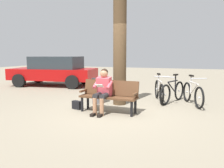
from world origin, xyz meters
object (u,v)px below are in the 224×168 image
litter_bin (97,91)px  bicycle_blue (173,92)px  handbag (77,105)px  parked_car (55,70)px  bench (109,94)px  person_reading (103,89)px  bicycle_black (193,94)px  tree_trunk (120,42)px  bicycle_purple (159,91)px

litter_bin → bicycle_blue: (-2.28, -0.98, -0.05)m
handbag → parked_car: parked_car is taller
bicycle_blue → bench: bearing=-19.5°
person_reading → bench: bearing=-126.9°
bicycle_black → bicycle_blue: 0.64m
bicycle_black → parked_car: parked_car is taller
bench → parked_car: size_ratio=0.37×
person_reading → parked_car: bearing=-41.7°
person_reading → bicycle_black: size_ratio=0.76×
parked_car → tree_trunk: bearing=138.2°
litter_bin → bicycle_black: (-2.90, -0.82, -0.05)m
tree_trunk → parked_car: 5.45m
bench → parked_car: parked_car is taller
bench → litter_bin: bearing=-47.3°
parked_car → bicycle_purple: bearing=151.7°
handbag → litter_bin: litter_bin is taller
person_reading → handbag: (0.86, -0.11, -0.54)m
bench → litter_bin: 1.14m
tree_trunk → bicycle_purple: 2.16m
handbag → bicycle_black: 3.60m
bench → handbag: bearing=4.7°
tree_trunk → bicycle_black: (-2.19, -0.68, -1.61)m
person_reading → handbag: size_ratio=4.00×
bench → tree_trunk: bearing=-86.5°
tree_trunk → litter_bin: 1.71m
person_reading → bicycle_purple: person_reading is taller
bench → bicycle_blue: size_ratio=1.01×
litter_bin → bicycle_black: bicycle_black is taller
handbag → bicycle_purple: 2.86m
tree_trunk → parked_car: tree_trunk is taller
litter_bin → parked_car: size_ratio=0.19×
person_reading → parked_car: parked_car is taller
person_reading → litter_bin: (0.61, -1.02, -0.25)m
handbag → tree_trunk: size_ratio=0.08×
litter_bin → parked_car: parked_car is taller
parked_car → bicycle_black: bearing=152.9°
litter_bin → parked_car: 4.84m
bicycle_black → litter_bin: bearing=-95.3°
bicycle_purple → handbag: bearing=-63.7°
person_reading → litter_bin: 1.21m
handbag → parked_car: bearing=-49.0°
bench → bicycle_purple: size_ratio=0.99×
bicycle_purple → bicycle_blue: bearing=63.5°
person_reading → bicycle_black: bearing=-139.5°
litter_bin → bicycle_blue: bearing=-156.7°
person_reading → bicycle_blue: size_ratio=0.75×
person_reading → handbag: 1.02m
litter_bin → parked_car: (3.71, -3.09, 0.36)m
litter_bin → handbag: bearing=74.9°
bicycle_black → parked_car: (6.62, -2.27, 0.41)m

